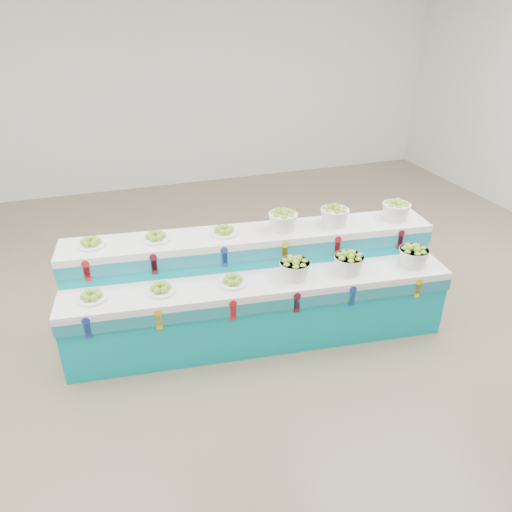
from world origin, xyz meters
name	(u,v)px	position (x,y,z in m)	size (l,w,h in m)	color
ground	(261,343)	(0.00, 0.00, 0.00)	(10.00, 10.00, 0.00)	#756551
back_wall	(165,71)	(0.00, 5.00, 2.00)	(10.00, 10.00, 0.00)	silver
display_stand	(256,288)	(0.03, 0.24, 0.51)	(3.72, 0.96, 1.02)	#09A2B2
plate_lower_left	(91,296)	(-1.51, 0.18, 0.77)	(0.26, 0.26, 0.09)	white
plate_lower_mid	(161,288)	(-0.92, 0.12, 0.77)	(0.26, 0.26, 0.09)	white
plate_lower_right	(233,280)	(-0.27, 0.04, 0.77)	(0.26, 0.26, 0.09)	white
basket_lower_left	(295,268)	(0.33, -0.02, 0.83)	(0.29, 0.29, 0.21)	silver
basket_lower_mid	(349,262)	(0.86, -0.08, 0.83)	(0.29, 0.29, 0.21)	silver
basket_lower_right	(413,255)	(1.54, -0.16, 0.83)	(0.29, 0.29, 0.21)	silver
plate_upper_left	(91,242)	(-1.46, 0.64, 1.07)	(0.26, 0.26, 0.09)	white
plate_upper_mid	(156,236)	(-0.87, 0.57, 1.07)	(0.26, 0.26, 0.09)	white
plate_upper_right	(224,230)	(-0.21, 0.50, 1.07)	(0.26, 0.26, 0.09)	white
basket_upper_left	(283,220)	(0.38, 0.43, 1.13)	(0.29, 0.29, 0.21)	silver
basket_upper_mid	(335,215)	(0.92, 0.37, 1.13)	(0.29, 0.29, 0.21)	silver
basket_upper_right	(396,210)	(1.59, 0.30, 1.13)	(0.29, 0.29, 0.21)	silver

